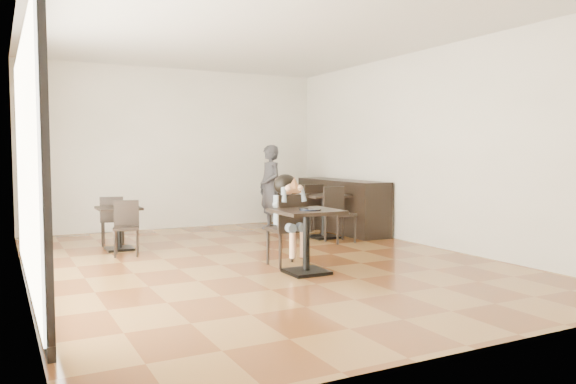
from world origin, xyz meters
TOP-DOWN VIEW (x-y plane):
  - floor at (0.00, 0.00)m, footprint 6.00×8.00m
  - ceiling at (0.00, 0.00)m, footprint 6.00×8.00m
  - wall_back at (0.00, 4.00)m, footprint 6.00×0.01m
  - wall_front at (0.00, -4.00)m, footprint 6.00×0.01m
  - wall_left at (-3.00, 0.00)m, footprint 0.01×8.00m
  - wall_right at (3.00, 0.00)m, footprint 0.01×8.00m
  - storefront_window at (-2.97, -0.50)m, footprint 0.04×4.50m
  - child_table at (0.18, -1.00)m, footprint 0.77×0.77m
  - child_chair at (0.18, -0.45)m, footprint 0.44×0.44m
  - child at (0.18, -0.45)m, footprint 0.44×0.61m
  - plate at (0.18, -1.10)m, footprint 0.27×0.27m
  - pizza_slice at (0.18, -0.64)m, footprint 0.28×0.22m
  - adult_patron at (1.52, 2.84)m, footprint 0.42×0.63m
  - cafe_table_mid at (1.91, 1.45)m, footprint 0.78×0.78m
  - cafe_table_left at (-1.58, 1.85)m, footprint 0.77×0.77m
  - cafe_table_back at (1.95, 3.14)m, footprint 0.72×0.72m
  - chair_mid_a at (1.91, 2.00)m, footprint 0.44×0.44m
  - chair_mid_b at (1.91, 0.90)m, footprint 0.44×0.44m
  - chair_left_a at (-1.58, 2.40)m, footprint 0.44×0.44m
  - chair_left_b at (-1.58, 1.30)m, footprint 0.44×0.44m
  - chair_back_a at (2.10, 3.50)m, footprint 0.41×0.41m
  - chair_back_b at (2.10, 2.59)m, footprint 0.41×0.41m
  - service_counter at (2.65, 2.00)m, footprint 0.60×2.40m

SIDE VIEW (x-z plane):
  - floor at x=0.00m, z-range -0.01..0.01m
  - cafe_table_left at x=-1.58m, z-range 0.00..0.67m
  - cafe_table_back at x=1.95m, z-range 0.00..0.73m
  - cafe_table_mid at x=1.91m, z-range 0.00..0.78m
  - child_table at x=0.18m, z-range 0.00..0.81m
  - chair_left_a at x=-1.58m, z-range 0.00..0.81m
  - chair_left_b at x=-1.58m, z-range 0.00..0.81m
  - chair_back_a at x=2.10m, z-range 0.00..0.88m
  - chair_back_b at x=2.10m, z-range 0.00..0.88m
  - chair_mid_a at x=1.91m, z-range 0.00..0.94m
  - chair_mid_b at x=1.91m, z-range 0.00..0.94m
  - child_chair at x=0.18m, z-range 0.00..0.97m
  - service_counter at x=2.65m, z-range 0.00..1.00m
  - child at x=0.18m, z-range 0.00..1.23m
  - plate at x=0.18m, z-range 0.81..0.83m
  - adult_patron at x=1.52m, z-range 0.00..1.67m
  - pizza_slice at x=0.18m, z-range 1.03..1.09m
  - storefront_window at x=-2.97m, z-range 0.10..2.70m
  - wall_back at x=0.00m, z-range 0.00..3.20m
  - wall_front at x=0.00m, z-range 0.00..3.20m
  - wall_left at x=-3.00m, z-range 0.00..3.20m
  - wall_right at x=3.00m, z-range 0.00..3.20m
  - ceiling at x=0.00m, z-range 3.20..3.21m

